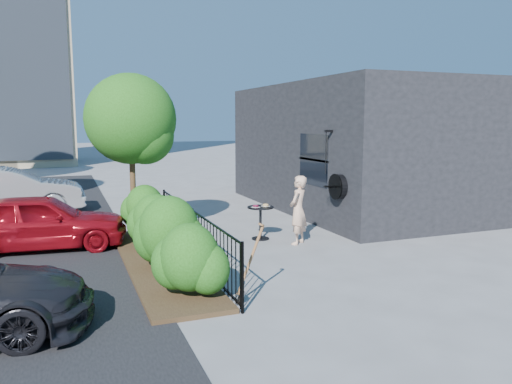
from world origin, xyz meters
name	(u,v)px	position (x,y,z in m)	size (l,w,h in m)	color
ground	(261,254)	(0.00, 0.00, 0.00)	(120.00, 120.00, 0.00)	gray
shop_building	(364,147)	(5.50, 4.50, 2.00)	(6.22, 9.00, 4.00)	black
fence	(193,235)	(-1.50, 0.00, 0.56)	(0.05, 6.05, 1.10)	black
planting_bed	(159,263)	(-2.20, 0.00, 0.04)	(1.30, 6.00, 0.08)	#382616
shrubs	(162,229)	(-2.10, 0.10, 0.70)	(1.10, 5.60, 1.24)	#215212
patio_tree	(134,125)	(-2.24, 2.76, 2.76)	(2.20, 2.20, 3.94)	#3F2B19
cafe_table	(260,217)	(0.50, 1.29, 0.56)	(0.64, 0.64, 0.86)	black
woman	(298,210)	(1.15, 0.55, 0.80)	(0.59, 0.38, 1.61)	beige
shovel	(249,268)	(-1.25, -2.60, 0.57)	(0.47, 0.17, 1.30)	brown
car_red	(40,222)	(-4.43, 2.18, 0.63)	(1.49, 3.71, 1.26)	#A30D18
car_silver	(8,191)	(-5.49, 7.10, 0.73)	(1.54, 4.40, 1.45)	#A8A8AD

